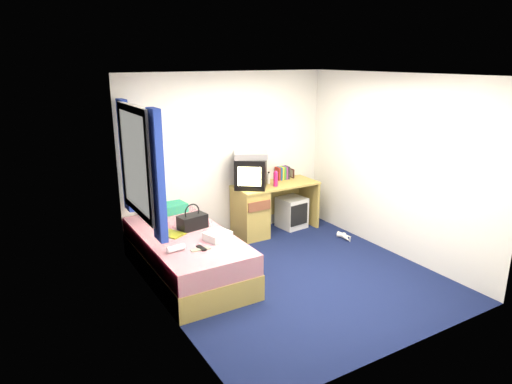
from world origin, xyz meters
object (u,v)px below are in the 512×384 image
picture_frame (292,173)px  magazine (172,234)px  towel (218,236)px  remote_control (201,248)px  storage_cube (292,212)px  pink_water_bottle (276,179)px  white_heels (345,237)px  handbag (192,221)px  colour_swatch_fan (201,249)px  bed (187,255)px  desk (260,208)px  vcr (251,155)px  water_bottle (176,248)px  pillow (165,209)px  crt_tv (251,173)px  aerosol_can (269,178)px

picture_frame → magazine: (-2.33, -0.84, -0.27)m
towel → remote_control: (-0.27, -0.15, -0.04)m
storage_cube → towel: size_ratio=1.73×
storage_cube → towel: towel is taller
pink_water_bottle → white_heels: bearing=-43.6°
handbag → magazine: handbag is taller
remote_control → handbag: bearing=70.5°
colour_swatch_fan → remote_control: 0.03m
bed → desk: desk is taller
magazine → desk: bearing=22.1°
vcr → water_bottle: bearing=-116.4°
pillow → colour_swatch_fan: bearing=-93.8°
vcr → magazine: 1.76m
pink_water_bottle → crt_tv: bearing=160.9°
desk → magazine: bearing=-157.9°
bed → picture_frame: size_ratio=14.29×
magazine → white_heels: magazine is taller
picture_frame → colour_swatch_fan: size_ratio=0.64×
handbag → colour_swatch_fan: handbag is taller
pillow → water_bottle: 1.35m
pillow → storage_cube: size_ratio=1.15×
picture_frame → colour_swatch_fan: bearing=-142.9°
handbag → white_heels: 2.39m
colour_swatch_fan → towel: bearing=30.3°
water_bottle → vcr: bearing=35.5°
vcr → picture_frame: vcr is taller
bed → picture_frame: bearing=22.7°
handbag → magazine: bearing=-177.1°
pink_water_bottle → pillow: bearing=170.4°
aerosol_can → towel: size_ratio=0.58×
pillow → storage_cube: pillow is taller
water_bottle → white_heels: bearing=6.3°
towel → water_bottle: (-0.54, -0.07, -0.01)m
crt_tv → handbag: bearing=-117.4°
bed → towel: towel is taller
storage_cube → picture_frame: 0.62m
storage_cube → white_heels: size_ratio=1.48×
picture_frame → remote_control: picture_frame is taller
crt_tv → magazine: bearing=-119.9°
pink_water_bottle → white_heels: size_ratio=0.64×
bed → vcr: size_ratio=4.27×
desk → crt_tv: 0.58m
handbag → remote_control: handbag is taller
desk → vcr: size_ratio=2.77×
towel → storage_cube: bearing=30.6°
water_bottle → magazine: bearing=74.1°
crt_tv → colour_swatch_fan: (-1.37, -1.25, -0.42)m
remote_control → colour_swatch_fan: bearing=-137.8°
pillow → crt_tv: 1.34m
storage_cube → magazine: 2.33m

